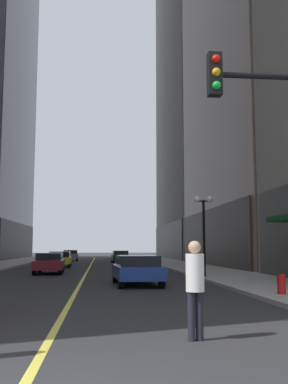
# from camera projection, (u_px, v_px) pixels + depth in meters

# --- Properties ---
(ground_plane) EXTENTS (200.00, 200.00, 0.00)m
(ground_plane) POSITION_uv_depth(u_px,v_px,m) (90.00, 267.00, 39.28)
(ground_plane) COLOR #2D2D30
(sidewalk_right) EXTENTS (4.50, 78.00, 0.15)m
(sidewalk_right) POSITION_uv_depth(u_px,v_px,m) (184.00, 266.00, 40.07)
(sidewalk_right) COLOR #ADA8A0
(sidewalk_right) RESTS_ON ground
(lane_centre_stripe) EXTENTS (0.16, 70.00, 0.01)m
(lane_centre_stripe) POSITION_uv_depth(u_px,v_px,m) (90.00, 267.00, 39.29)
(lane_centre_stripe) COLOR #E5D64C
(lane_centre_stripe) RESTS_ON ground
(building_right_far) EXTENTS (12.06, 26.00, 67.95)m
(building_right_far) POSITION_uv_depth(u_px,v_px,m) (205.00, 36.00, 69.62)
(building_right_far) COLOR #A8A399
(building_right_far) RESTS_ON ground
(car_blue) EXTENTS (2.14, 4.68, 1.32)m
(car_blue) POSITION_uv_depth(u_px,v_px,m) (137.00, 269.00, 20.34)
(car_blue) COLOR navy
(car_blue) RESTS_ON ground
(car_maroon) EXTENTS (1.89, 4.64, 1.32)m
(car_maroon) POSITION_uv_depth(u_px,v_px,m) (49.00, 262.00, 29.10)
(car_maroon) COLOR maroon
(car_maroon) RESTS_ON ground
(car_yellow) EXTENTS (1.93, 4.21, 1.32)m
(car_yellow) POSITION_uv_depth(u_px,v_px,m) (60.00, 259.00, 38.20)
(car_yellow) COLOR yellow
(car_yellow) RESTS_ON ground
(car_navy) EXTENTS (1.85, 4.56, 1.32)m
(car_navy) POSITION_uv_depth(u_px,v_px,m) (120.00, 256.00, 48.07)
(car_navy) COLOR #141E4C
(car_navy) RESTS_ON ground
(car_grey) EXTENTS (2.08, 4.12, 1.32)m
(car_grey) POSITION_uv_depth(u_px,v_px,m) (70.00, 255.00, 56.71)
(car_grey) COLOR slate
(car_grey) RESTS_ON ground
(pedestrian_in_white_shirt) EXTENTS (0.40, 0.40, 1.81)m
(pedestrian_in_white_shirt) POSITION_uv_depth(u_px,v_px,m) (195.00, 281.00, 8.37)
(pedestrian_in_white_shirt) COLOR black
(pedestrian_in_white_shirt) RESTS_ON ground
(street_lamp_right_mid) EXTENTS (1.06, 0.36, 4.43)m
(street_lamp_right_mid) POSITION_uv_depth(u_px,v_px,m) (204.00, 218.00, 24.34)
(street_lamp_right_mid) COLOR black
(street_lamp_right_mid) RESTS_ON ground
(fire_hydrant_right) EXTENTS (0.28, 0.28, 0.80)m
(fire_hydrant_right) POSITION_uv_depth(u_px,v_px,m) (281.00, 286.00, 15.05)
(fire_hydrant_right) COLOR red
(fire_hydrant_right) RESTS_ON ground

